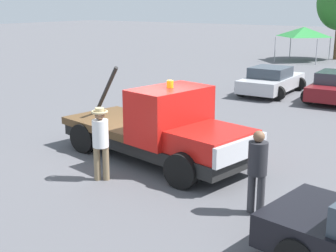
% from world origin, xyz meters
% --- Properties ---
extents(ground_plane, '(160.00, 160.00, 0.00)m').
position_xyz_m(ground_plane, '(0.00, 0.00, 0.00)').
color(ground_plane, '#545459').
extents(tow_truck, '(6.33, 3.11, 2.51)m').
position_xyz_m(tow_truck, '(0.37, -0.06, 0.93)').
color(tow_truck, black).
rests_on(tow_truck, ground).
extents(person_near_truck, '(0.41, 0.41, 1.82)m').
position_xyz_m(person_near_truck, '(3.92, -1.64, 1.05)').
color(person_near_truck, '#38383D').
rests_on(person_near_truck, ground).
extents(person_at_hood, '(0.41, 0.41, 1.87)m').
position_xyz_m(person_at_hood, '(-0.09, -2.07, 1.10)').
color(person_at_hood, '#847051').
rests_on(person_at_hood, ground).
extents(parked_car_silver, '(2.59, 4.53, 1.34)m').
position_xyz_m(parked_car_silver, '(-1.23, 11.30, 0.65)').
color(parked_car_silver, '#B7B7BC').
rests_on(parked_car_silver, ground).
extents(canopy_tent_green, '(3.23, 3.23, 2.58)m').
position_xyz_m(canopy_tent_green, '(-4.58, 25.18, 2.21)').
color(canopy_tent_green, '#9E9EA3').
rests_on(canopy_tent_green, ground).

